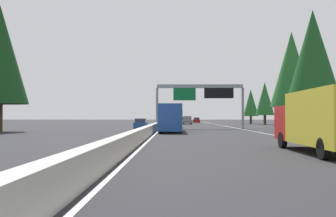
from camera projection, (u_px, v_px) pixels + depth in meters
The scene contains 19 objects.
ground_plane at pixel (161, 127), 62.37m from camera, with size 320.00×320.00×0.00m, color #262628.
median_barrier at pixel (163, 123), 82.38m from camera, with size 180.00×0.56×0.90m, color #ADAAA3.
shoulder_stripe_right at pixel (223, 126), 72.19m from camera, with size 160.00×0.16×0.01m, color silver.
shoulder_stripe_median at pixel (164, 126), 72.36m from camera, with size 160.00×0.16×0.01m, color silver.
sign_gantry_overhead at pixel (201, 93), 54.83m from camera, with size 0.50×12.68×6.38m.
box_truck_distant_a at pixel (324, 119), 18.02m from camera, with size 8.50×2.40×2.95m.
bus_far_right at pixel (171, 117), 44.37m from camera, with size 11.50×2.55×3.10m.
minivan_mid_center at pixel (172, 122), 57.72m from camera, with size 5.00×1.95×1.69m.
sedan_far_center at pixel (197, 120), 111.17m from camera, with size 4.40×1.80×1.47m.
sedan_distant_b at pixel (196, 120), 118.73m from camera, with size 4.40×1.80×1.47m.
sedan_near_center at pixel (184, 120), 125.36m from camera, with size 4.40×1.80×1.47m.
pickup_mid_left at pixel (187, 120), 87.36m from camera, with size 5.60×2.00×1.86m.
box_truck_mid_right at pixel (172, 117), 119.36m from camera, with size 8.50×2.40×2.95m.
oncoming_near at pixel (141, 124), 56.49m from camera, with size 4.40×1.80×1.47m.
conifer_right_near at pixel (313, 57), 44.92m from camera, with size 6.34×6.34×14.41m.
conifer_right_mid at pixel (292, 69), 56.72m from camera, with size 6.35×6.35×14.44m.
conifer_right_far at pixel (265, 99), 84.52m from camera, with size 4.13×4.13×9.40m.
conifer_right_distant at pixel (251, 103), 93.94m from camera, with size 3.74×3.74×8.51m.
conifer_left_near at pixel (0, 55), 43.66m from camera, with size 6.41×6.41×14.56m.
Camera 1 is at (-2.39, -2.09, 1.75)m, focal length 40.82 mm.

